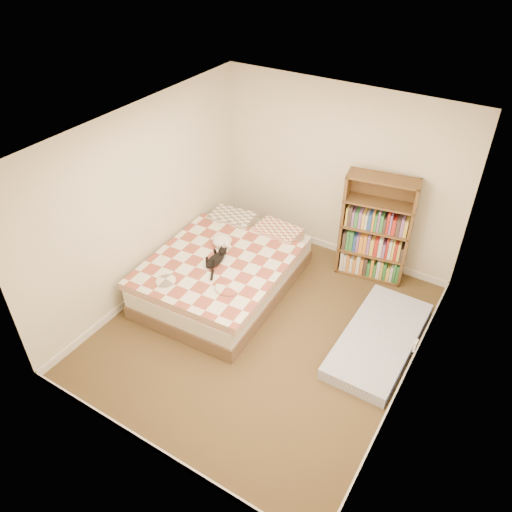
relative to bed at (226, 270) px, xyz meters
The scene contains 6 objects.
room 1.33m from the bed, 27.18° to the right, with size 3.51×4.01×2.51m.
bed is the anchor object (origin of this frame).
bookshelf 2.05m from the bed, 40.20° to the left, with size 0.96×0.46×1.52m.
floor_mattress 2.17m from the bed, ahead, with size 0.78×1.72×0.16m, color #6977AF.
black_cat 0.39m from the bed, 86.50° to the right, with size 0.21×0.59×0.13m.
white_dog 0.40m from the bed, 134.19° to the left, with size 0.34×0.35×0.13m.
Camera 1 is at (2.26, -3.83, 4.40)m, focal length 35.00 mm.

